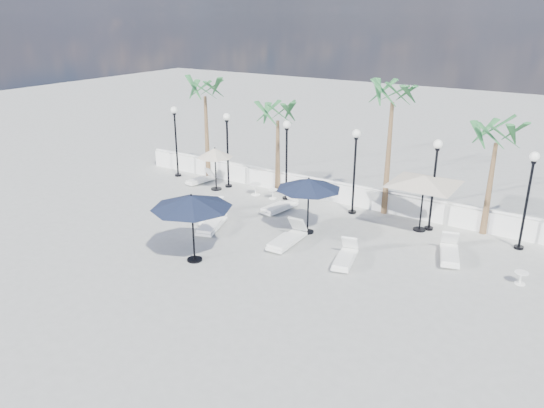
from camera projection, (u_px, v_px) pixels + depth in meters
The scene contains 26 objects.
ground at pixel (275, 268), 18.85m from camera, with size 100.00×100.00×0.00m, color gray.
balustrade at pixel (362, 197), 24.60m from camera, with size 26.00×0.30×1.01m.
lamppost_0 at pixel (175, 132), 28.46m from camera, with size 0.36×0.36×3.84m.
lamppost_1 at pixel (227, 140), 26.68m from camera, with size 0.36×0.36×3.84m.
lamppost_2 at pixel (287, 149), 24.90m from camera, with size 0.36×0.36×3.84m.
lamppost_3 at pixel (355, 160), 23.12m from camera, with size 0.36×0.36×3.84m.
lamppost_4 at pixel (435, 172), 21.34m from camera, with size 0.36×0.36×3.84m.
lamppost_5 at pixel (529, 187), 19.56m from camera, with size 0.36×0.36×3.84m.
palm_0 at pixel (205, 94), 27.62m from camera, with size 2.60×2.60×5.50m.
palm_1 at pixel (278, 117), 25.60m from camera, with size 2.60×2.60×4.70m.
palm_2 at pixel (393, 99), 22.23m from camera, with size 2.60×2.60×6.10m.
palm_3 at pixel (497, 139), 20.45m from camera, with size 2.60×2.60×4.90m.
lounger_0 at pixel (200, 179), 28.04m from camera, with size 0.80×1.74×0.63m.
lounger_1 at pixel (213, 214), 23.16m from camera, with size 1.37×2.16×0.77m.
lounger_2 at pixel (280, 206), 24.13m from camera, with size 0.96×2.10×0.76m.
lounger_3 at pixel (212, 224), 22.10m from camera, with size 1.29×2.20×0.79m.
lounger_4 at pixel (345, 257), 19.14m from camera, with size 1.02×1.98×0.71m.
lounger_5 at pixel (287, 238), 20.64m from camera, with size 0.77×2.17×0.81m.
lounger_6 at pixel (450, 253), 19.46m from camera, with size 1.19×2.08×0.74m.
side_table_0 at pixel (273, 193), 25.71m from camera, with size 0.48×0.48×0.47m.
side_table_1 at pixel (256, 188), 26.21m from camera, with size 0.58×0.58×0.57m.
side_table_2 at pixel (521, 277), 17.69m from camera, with size 0.45×0.45×0.44m.
parasol_navy_left at pixel (191, 202), 18.67m from camera, with size 2.93×2.93×2.59m.
parasol_navy_mid at pixel (309, 184), 21.18m from camera, with size 2.65×2.65×2.38m.
parasol_cream_sq_a at pixel (425, 176), 21.29m from camera, with size 5.22×5.22×2.56m.
parasol_cream_small at pixel (215, 153), 26.47m from camera, with size 1.81×1.81×2.22m.
Camera 1 is at (9.07, -14.26, 8.65)m, focal length 35.00 mm.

